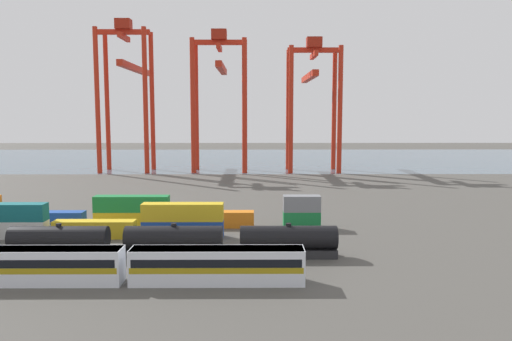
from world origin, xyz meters
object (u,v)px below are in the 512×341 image
Objects in this scene: freight_tank_row at (117,241)px; gantry_crane_east at (312,90)px; shipping_container_2 at (6,229)px; passenger_train at (126,264)px; shipping_container_9 at (47,219)px; gantry_crane_central at (220,86)px; gantry_crane_west at (128,81)px; shipping_container_12 at (217,219)px.

gantry_crane_east is at bearing 69.90° from freight_tank_row.
shipping_container_2 is 110.21m from gantry_crane_east.
passenger_train is 3.20× the size of shipping_container_9.
shipping_container_2 is 7.69m from shipping_container_9.
passenger_train is at bearing -53.94° from shipping_container_9.
passenger_train is 0.68× the size of freight_tank_row.
freight_tank_row is 1.25× the size of gantry_crane_central.
gantry_crane_west is (-27.18, 112.22, 27.15)m from passenger_train.
shipping_container_2 is 0.28× the size of gantry_crane_east.
gantry_crane_west is at bearing 94.93° from shipping_container_9.
shipping_container_9 and shipping_container_12 have the same top height.
freight_tank_row reaches higher than shipping_container_12.
gantry_crane_central reaches higher than shipping_container_2.
shipping_container_2 is (-23.12, 20.30, -0.84)m from passenger_train.
gantry_crane_central reaches higher than gantry_crane_east.
gantry_crane_east is (60.57, -0.67, -2.99)m from gantry_crane_west.
gantry_crane_west reaches higher than passenger_train.
gantry_crane_west is at bearing 102.89° from freight_tank_row.
gantry_crane_west is 30.35m from gantry_crane_central.
gantry_crane_central is (3.11, 111.03, 25.57)m from passenger_train.
freight_tank_row is at bearing -47.06° from shipping_container_9.
shipping_container_2 is 1.00× the size of shipping_container_12.
gantry_crane_east is (33.39, 111.55, 24.17)m from passenger_train.
freight_tank_row is (-3.78, 9.98, -0.03)m from passenger_train.
gantry_crane_east reaches higher than shipping_container_2.
gantry_crane_west reaches higher than freight_tank_row.
shipping_container_12 is 0.25× the size of gantry_crane_west.
gantry_crane_east is at bearing 0.97° from gantry_crane_central.
shipping_container_12 is 0.27× the size of gantry_crane_central.
shipping_container_12 is 87.97m from gantry_crane_central.
shipping_container_12 is 96.09m from gantry_crane_west.
shipping_container_12 is (27.75, 0.00, 0.00)m from shipping_container_9.
freight_tank_row reaches higher than passenger_train.
shipping_container_12 is at bearing -106.83° from gantry_crane_east.
gantry_crane_east is (53.24, 84.29, 25.01)m from shipping_container_9.
shipping_container_2 is at bearing -106.12° from gantry_crane_central.
shipping_container_2 is at bearing 138.72° from passenger_train.
freight_tank_row is at bearing -124.05° from shipping_container_12.
shipping_container_9 is (3.27, 6.96, 0.00)m from shipping_container_2.
shipping_container_12 is at bearing -67.57° from gantry_crane_west.
passenger_train is 3.20× the size of shipping_container_12.
freight_tank_row is 4.69× the size of shipping_container_2.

